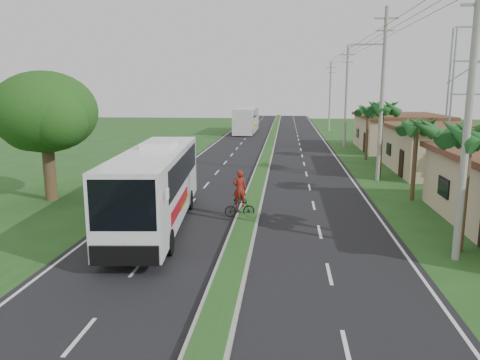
{
  "coord_description": "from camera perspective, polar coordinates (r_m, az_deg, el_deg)",
  "views": [
    {
      "loc": [
        1.87,
        -15.95,
        6.5
      ],
      "look_at": [
        -0.49,
        8.0,
        1.8
      ],
      "focal_mm": 35.0,
      "sensor_mm": 36.0,
      "label": 1
    }
  ],
  "objects": [
    {
      "name": "palm_verge_b",
      "position": [
        29.03,
        20.77,
        6.11
      ],
      "size": [
        2.4,
        2.4,
        5.05
      ],
      "color": "#473321",
      "rests_on": "ground"
    },
    {
      "name": "motorcyclist",
      "position": [
        23.94,
        -0.04,
        -2.31
      ],
      "size": [
        1.6,
        0.74,
        2.44
      ],
      "rotation": [
        0.0,
        0.0,
        0.2
      ],
      "color": "black",
      "rests_on": "ground"
    },
    {
      "name": "shop_far",
      "position": [
        53.55,
        18.79,
        5.57
      ],
      "size": [
        8.6,
        11.6,
        3.82
      ],
      "color": "tan",
      "rests_on": "ground"
    },
    {
      "name": "coach_bus_far",
      "position": [
        70.41,
        0.8,
        7.48
      ],
      "size": [
        2.92,
        12.81,
        3.72
      ],
      "rotation": [
        0.0,
        0.0,
        -0.01
      ],
      "color": "silver",
      "rests_on": "ground"
    },
    {
      "name": "ground",
      "position": [
        17.33,
        -1.0,
        -10.99
      ],
      "size": [
        180.0,
        180.0,
        0.0
      ],
      "primitive_type": "plane",
      "color": "#224A1B",
      "rests_on": "ground"
    },
    {
      "name": "utility_pole_d",
      "position": [
        74.26,
        10.92,
        10.03
      ],
      "size": [
        1.6,
        0.28,
        10.5
      ],
      "color": "gray",
      "rests_on": "ground"
    },
    {
      "name": "lane_edge_left",
      "position": [
        37.53,
        -7.66,
        0.98
      ],
      "size": [
        0.12,
        160.0,
        0.01
      ],
      "primitive_type": "cube",
      "color": "silver",
      "rests_on": "ground"
    },
    {
      "name": "road_asphalt",
      "position": [
        36.58,
        2.61,
        0.82
      ],
      "size": [
        14.0,
        160.0,
        0.02
      ],
      "primitive_type": "cube",
      "color": "black",
      "rests_on": "ground"
    },
    {
      "name": "utility_pole_b",
      "position": [
        34.59,
        16.9,
        10.18
      ],
      "size": [
        3.2,
        0.28,
        12.0
      ],
      "color": "gray",
      "rests_on": "ground"
    },
    {
      "name": "palm_verge_a",
      "position": [
        20.33,
        26.24,
        4.95
      ],
      "size": [
        2.4,
        2.4,
        5.45
      ],
      "color": "#473321",
      "rests_on": "ground"
    },
    {
      "name": "coach_bus_main",
      "position": [
        22.42,
        -10.2,
        -0.2
      ],
      "size": [
        3.69,
        12.52,
        3.99
      ],
      "rotation": [
        0.0,
        0.0,
        0.09
      ],
      "color": "white",
      "rests_on": "ground"
    },
    {
      "name": "utility_pole_c",
      "position": [
        54.36,
        12.83,
        9.91
      ],
      "size": [
        1.6,
        0.28,
        11.0
      ],
      "color": "gray",
      "rests_on": "ground"
    },
    {
      "name": "palm_verge_c",
      "position": [
        35.66,
        17.02,
        8.36
      ],
      "size": [
        2.4,
        2.4,
        5.85
      ],
      "color": "#473321",
      "rests_on": "ground"
    },
    {
      "name": "shop_mid",
      "position": [
        40.11,
        23.23,
        3.51
      ],
      "size": [
        7.6,
        10.6,
        3.67
      ],
      "color": "tan",
      "rests_on": "ground"
    },
    {
      "name": "utility_pole_a",
      "position": [
        19.16,
        26.11,
        7.46
      ],
      "size": [
        1.6,
        0.28,
        11.0
      ],
      "color": "gray",
      "rests_on": "ground"
    },
    {
      "name": "median_strip",
      "position": [
        36.57,
        2.61,
        0.97
      ],
      "size": [
        1.2,
        160.0,
        0.18
      ],
      "color": "gray",
      "rests_on": "ground"
    },
    {
      "name": "lane_edge_right",
      "position": [
        36.85,
        13.07,
        0.61
      ],
      "size": [
        0.12,
        160.0,
        0.01
      ],
      "primitive_type": "cube",
      "color": "silver",
      "rests_on": "ground"
    },
    {
      "name": "palm_verge_d",
      "position": [
        44.62,
        15.37,
        8.16
      ],
      "size": [
        2.4,
        2.4,
        5.25
      ],
      "color": "#473321",
      "rests_on": "ground"
    },
    {
      "name": "shade_tree",
      "position": [
        29.53,
        -22.84,
        7.34
      ],
      "size": [
        6.3,
        6.0,
        7.54
      ],
      "color": "#473321",
      "rests_on": "ground"
    }
  ]
}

